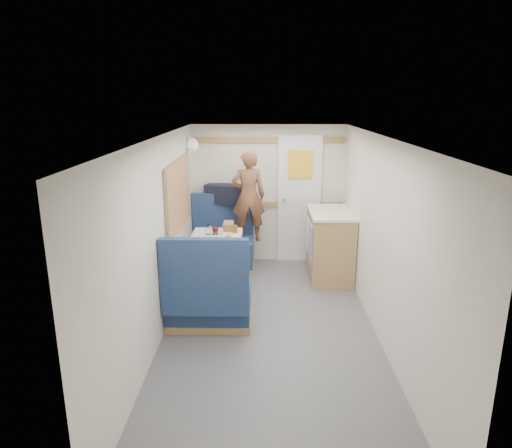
{
  "coord_description": "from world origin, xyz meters",
  "views": [
    {
      "loc": [
        -0.08,
        -4.26,
        2.36
      ],
      "look_at": [
        -0.16,
        0.9,
        0.93
      ],
      "focal_mm": 32.0,
      "sensor_mm": 36.0,
      "label": 1
    }
  ],
  "objects_px": {
    "wine_glass": "(215,230)",
    "duffel_bag": "(225,194)",
    "tumbler_right": "(215,230)",
    "bread_loaf": "(228,226)",
    "dome_light": "(191,145)",
    "pepper_grinder": "(215,230)",
    "person": "(248,196)",
    "salt_grinder": "(222,232)",
    "bench_near": "(208,300)",
    "orange_fruit": "(228,237)",
    "tumbler_left": "(205,243)",
    "tray": "(225,243)",
    "galley_counter": "(330,244)",
    "tumbler_mid": "(208,230)",
    "dinette_table": "(216,250)",
    "cheese_block": "(214,244)",
    "beer_glass": "(235,229)",
    "bench_far": "(222,248)"
  },
  "relations": [
    {
      "from": "bread_loaf",
      "to": "dinette_table",
      "type": "bearing_deg",
      "value": -109.0
    },
    {
      "from": "tray",
      "to": "salt_grinder",
      "type": "xyz_separation_m",
      "value": [
        -0.07,
        0.32,
        0.03
      ]
    },
    {
      "from": "galley_counter",
      "to": "duffel_bag",
      "type": "xyz_separation_m",
      "value": [
        -1.43,
        0.57,
        0.57
      ]
    },
    {
      "from": "dome_light",
      "to": "tray",
      "type": "bearing_deg",
      "value": -63.75
    },
    {
      "from": "duffel_bag",
      "to": "salt_grinder",
      "type": "bearing_deg",
      "value": -70.85
    },
    {
      "from": "person",
      "to": "duffel_bag",
      "type": "bearing_deg",
      "value": -51.69
    },
    {
      "from": "bench_near",
      "to": "duffel_bag",
      "type": "height_order",
      "value": "duffel_bag"
    },
    {
      "from": "galley_counter",
      "to": "tumbler_left",
      "type": "height_order",
      "value": "galley_counter"
    },
    {
      "from": "orange_fruit",
      "to": "tumbler_mid",
      "type": "height_order",
      "value": "tumbler_mid"
    },
    {
      "from": "dome_light",
      "to": "beer_glass",
      "type": "distance_m",
      "value": 1.31
    },
    {
      "from": "tumbler_mid",
      "to": "pepper_grinder",
      "type": "height_order",
      "value": "tumbler_mid"
    },
    {
      "from": "tray",
      "to": "wine_glass",
      "type": "bearing_deg",
      "value": 134.88
    },
    {
      "from": "person",
      "to": "tumbler_left",
      "type": "distance_m",
      "value": 1.27
    },
    {
      "from": "pepper_grinder",
      "to": "beer_glass",
      "type": "bearing_deg",
      "value": 15.12
    },
    {
      "from": "tumbler_left",
      "to": "bread_loaf",
      "type": "height_order",
      "value": "tumbler_left"
    },
    {
      "from": "tray",
      "to": "tumbler_right",
      "type": "bearing_deg",
      "value": 112.73
    },
    {
      "from": "tumbler_right",
      "to": "dome_light",
      "type": "bearing_deg",
      "value": 117.98
    },
    {
      "from": "bench_near",
      "to": "cheese_block",
      "type": "bearing_deg",
      "value": 87.81
    },
    {
      "from": "dome_light",
      "to": "bread_loaf",
      "type": "distance_m",
      "value": 1.21
    },
    {
      "from": "tumbler_mid",
      "to": "tumbler_right",
      "type": "bearing_deg",
      "value": -9.67
    },
    {
      "from": "tumbler_right",
      "to": "bread_loaf",
      "type": "height_order",
      "value": "tumbler_right"
    },
    {
      "from": "person",
      "to": "pepper_grinder",
      "type": "height_order",
      "value": "person"
    },
    {
      "from": "dinette_table",
      "to": "pepper_grinder",
      "type": "relative_size",
      "value": 8.91
    },
    {
      "from": "galley_counter",
      "to": "tumbler_left",
      "type": "distance_m",
      "value": 1.83
    },
    {
      "from": "bench_near",
      "to": "tumbler_mid",
      "type": "distance_m",
      "value": 1.13
    },
    {
      "from": "wine_glass",
      "to": "duffel_bag",
      "type": "bearing_deg",
      "value": 88.62
    },
    {
      "from": "wine_glass",
      "to": "tumbler_mid",
      "type": "height_order",
      "value": "wine_glass"
    },
    {
      "from": "orange_fruit",
      "to": "tumbler_mid",
      "type": "bearing_deg",
      "value": 132.41
    },
    {
      "from": "dome_light",
      "to": "dinette_table",
      "type": "bearing_deg",
      "value": -65.35
    },
    {
      "from": "galley_counter",
      "to": "pepper_grinder",
      "type": "height_order",
      "value": "galley_counter"
    },
    {
      "from": "dome_light",
      "to": "salt_grinder",
      "type": "bearing_deg",
      "value": -58.74
    },
    {
      "from": "tumbler_left",
      "to": "tumbler_right",
      "type": "relative_size",
      "value": 1.08
    },
    {
      "from": "cheese_block",
      "to": "pepper_grinder",
      "type": "height_order",
      "value": "pepper_grinder"
    },
    {
      "from": "orange_fruit",
      "to": "tumbler_left",
      "type": "relative_size",
      "value": 0.66
    },
    {
      "from": "tumbler_mid",
      "to": "bread_loaf",
      "type": "xyz_separation_m",
      "value": [
        0.23,
        0.22,
        -0.01
      ]
    },
    {
      "from": "cheese_block",
      "to": "tumbler_right",
      "type": "distance_m",
      "value": 0.48
    },
    {
      "from": "dinette_table",
      "to": "cheese_block",
      "type": "xyz_separation_m",
      "value": [
        0.02,
        -0.34,
        0.19
      ]
    },
    {
      "from": "person",
      "to": "salt_grinder",
      "type": "xyz_separation_m",
      "value": [
        -0.31,
        -0.68,
        -0.31
      ]
    },
    {
      "from": "person",
      "to": "tumbler_left",
      "type": "bearing_deg",
      "value": 61.99
    },
    {
      "from": "tray",
      "to": "pepper_grinder",
      "type": "relative_size",
      "value": 3.09
    },
    {
      "from": "pepper_grinder",
      "to": "bread_loaf",
      "type": "xyz_separation_m",
      "value": [
        0.15,
        0.21,
        -0.0
      ]
    },
    {
      "from": "tray",
      "to": "cheese_block",
      "type": "xyz_separation_m",
      "value": [
        -0.12,
        -0.12,
        0.03
      ]
    },
    {
      "from": "tumbler_mid",
      "to": "tumbler_right",
      "type": "distance_m",
      "value": 0.09
    },
    {
      "from": "dinette_table",
      "to": "orange_fruit",
      "type": "xyz_separation_m",
      "value": [
        0.16,
        -0.13,
        0.21
      ]
    },
    {
      "from": "orange_fruit",
      "to": "bench_far",
      "type": "bearing_deg",
      "value": 99.3
    },
    {
      "from": "tumbler_right",
      "to": "pepper_grinder",
      "type": "relative_size",
      "value": 1.02
    },
    {
      "from": "bench_near",
      "to": "tray",
      "type": "height_order",
      "value": "bench_near"
    },
    {
      "from": "dome_light",
      "to": "tumbler_left",
      "type": "height_order",
      "value": "dome_light"
    },
    {
      "from": "duffel_bag",
      "to": "bread_loaf",
      "type": "distance_m",
      "value": 0.8
    },
    {
      "from": "dinette_table",
      "to": "wine_glass",
      "type": "bearing_deg",
      "value": -84.61
    }
  ]
}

